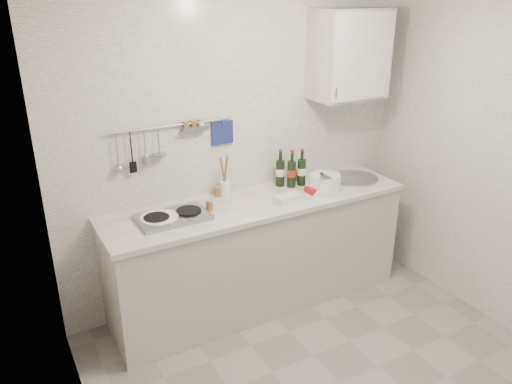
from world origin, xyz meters
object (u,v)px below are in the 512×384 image
Objects in this scene: plate_stack_sink at (324,183)px; plate_stack_hob at (159,219)px; wine_bottles at (291,168)px; wall_cabinet at (350,55)px; utensil_crock at (225,187)px.

plate_stack_hob is at bearing 177.56° from plate_stack_sink.
wine_bottles is (1.19, 0.13, 0.13)m from plate_stack_hob.
plate_stack_sink is (-0.32, -0.18, -0.97)m from wall_cabinet.
utensil_crock is (-0.77, 0.26, 0.02)m from plate_stack_sink.
wall_cabinet is 1.02m from wine_bottles.
wine_bottles is at bearing 6.44° from plate_stack_hob.
wall_cabinet reaches higher than utensil_crock.
plate_stack_sink is (1.38, -0.06, 0.04)m from plate_stack_hob.
wine_bottles reaches higher than plate_stack_sink.
wall_cabinet is 1.04m from plate_stack_sink.
wine_bottles is at bearing 178.47° from wall_cabinet.
wall_cabinet is at bearing 29.08° from plate_stack_sink.
plate_stack_hob is 1.38m from plate_stack_sink.
wall_cabinet is 2.21× the size of plate_stack_sink.
plate_stack_sink is 0.94× the size of utensil_crock.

